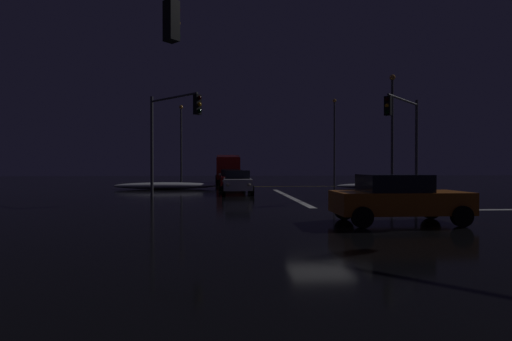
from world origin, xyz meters
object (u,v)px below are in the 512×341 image
object	(u,v)px
sedan_red	(232,179)
streetlamp_right_far	(334,134)
box_truck	(228,168)
traffic_signal_sw	(74,39)
traffic_signal_nw	(170,125)
streetlamp_right_near	(392,124)
sedan_black	(230,177)
sedan_orange_crossing	(398,198)
sedan_white	(237,182)
streetlamp_left_far	(181,138)
traffic_signal_ne	(405,126)

from	to	relation	value
sedan_red	streetlamp_right_far	bearing A→B (deg)	47.68
box_truck	traffic_signal_sw	bearing A→B (deg)	-95.59
traffic_signal_nw	streetlamp_right_near	bearing A→B (deg)	22.07
sedan_black	sedan_orange_crossing	world-z (taller)	same
sedan_red	streetlamp_right_near	distance (m)	13.31
streetlamp_right_far	box_truck	bearing A→B (deg)	-172.72
sedan_white	streetlamp_right_near	distance (m)	13.21
sedan_white	streetlamp_left_far	distance (m)	20.53
streetlamp_right_near	sedan_white	bearing A→B (deg)	-165.25
sedan_orange_crossing	traffic_signal_ne	world-z (taller)	traffic_signal_ne
box_truck	traffic_signal_ne	world-z (taller)	traffic_signal_ne
sedan_orange_crossing	traffic_signal_nw	distance (m)	13.99
sedan_red	streetlamp_right_far	xyz separation A→B (m)	(12.34, 13.55, 4.83)
sedan_black	traffic_signal_nw	world-z (taller)	traffic_signal_nw
sedan_black	traffic_signal_ne	bearing A→B (deg)	-54.13
sedan_orange_crossing	traffic_signal_sw	distance (m)	10.18
streetlamp_left_far	streetlamp_right_far	xyz separation A→B (m)	(17.99, -0.00, 0.49)
traffic_signal_sw	streetlamp_right_near	distance (m)	26.01
sedan_black	traffic_signal_nw	distance (m)	14.97
traffic_signal_nw	sedan_red	bearing A→B (deg)	67.70
sedan_red	traffic_signal_ne	xyz separation A→B (m)	(10.20, -9.09, 3.42)
box_truck	traffic_signal_nw	distance (m)	21.30
sedan_white	traffic_signal_ne	xyz separation A→B (m)	(9.93, -3.46, 3.42)
traffic_signal_sw	streetlamp_left_far	distance (m)	36.56
sedan_black	streetlamp_left_far	size ratio (longest dim) A/B	0.49
traffic_signal_nw	streetlamp_left_far	distance (m)	22.59
sedan_black	traffic_signal_ne	size ratio (longest dim) A/B	0.71
streetlamp_right_near	streetlamp_right_far	size ratio (longest dim) A/B	0.91
traffic_signal_ne	streetlamp_right_far	distance (m)	22.78
sedan_black	box_truck	world-z (taller)	box_truck
traffic_signal_sw	streetlamp_right_near	xyz separation A→B (m)	(16.00, 20.50, 0.63)
box_truck	traffic_signal_sw	distance (m)	35.17
sedan_black	streetlamp_right_far	xyz separation A→B (m)	(12.47, 8.34, 4.83)
sedan_black	sedan_orange_crossing	distance (m)	25.08
sedan_red	traffic_signal_nw	distance (m)	10.24
traffic_signal_ne	streetlamp_left_far	size ratio (longest dim) A/B	0.68
sedan_white	sedan_red	distance (m)	5.63
sedan_black	streetlamp_left_far	world-z (taller)	streetlamp_left_far
sedan_black	traffic_signal_nw	bearing A→B (deg)	-104.01
sedan_red	box_truck	xyz separation A→B (m)	(-0.25, 11.94, 0.91)
sedan_red	box_truck	size ratio (longest dim) A/B	0.52
sedan_red	streetlamp_left_far	xyz separation A→B (m)	(-5.65, 13.55, 4.33)
streetlamp_right_far	traffic_signal_sw	bearing A→B (deg)	-113.67
sedan_black	box_truck	size ratio (longest dim) A/B	0.52
traffic_signal_sw	traffic_signal_ne	bearing A→B (deg)	45.00
sedan_white	box_truck	world-z (taller)	box_truck
sedan_orange_crossing	traffic_signal_sw	bearing A→B (deg)	-157.45
traffic_signal_nw	streetlamp_left_far	world-z (taller)	streetlamp_left_far
streetlamp_right_near	traffic_signal_nw	bearing A→B (deg)	-157.93
streetlamp_right_near	traffic_signal_ne	bearing A→B (deg)	-107.85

